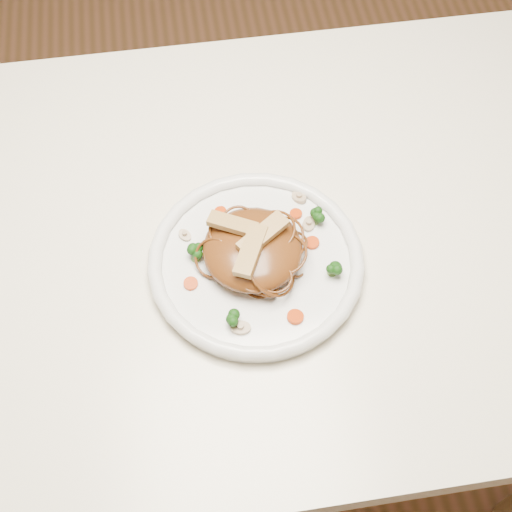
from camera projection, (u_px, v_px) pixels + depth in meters
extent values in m
plane|color=#53361C|center=(240.00, 405.00, 1.64)|extent=(4.00, 4.00, 0.00)
cube|color=#EEE3CA|center=(231.00, 238.00, 1.02)|extent=(1.20, 0.80, 0.04)
cylinder|color=brown|center=(453.00, 174.00, 1.56)|extent=(0.06, 0.06, 0.71)
cylinder|color=white|center=(256.00, 264.00, 0.96)|extent=(0.35, 0.35, 0.02)
ellipsoid|color=brown|center=(253.00, 249.00, 0.94)|extent=(0.18, 0.18, 0.04)
cube|color=tan|center=(263.00, 234.00, 0.92)|extent=(0.08, 0.06, 0.01)
cube|color=tan|center=(233.00, 224.00, 0.92)|extent=(0.07, 0.05, 0.01)
cube|color=tan|center=(251.00, 250.00, 0.90)|extent=(0.06, 0.08, 0.01)
cylinder|color=#CB3A07|center=(296.00, 214.00, 0.99)|extent=(0.02, 0.02, 0.00)
cylinder|color=#CB3A07|center=(191.00, 284.00, 0.93)|extent=(0.03, 0.03, 0.00)
cylinder|color=#CB3A07|center=(312.00, 243.00, 0.97)|extent=(0.02, 0.02, 0.00)
cylinder|color=#CB3A07|center=(220.00, 212.00, 1.00)|extent=(0.02, 0.02, 0.00)
cylinder|color=#CB3A07|center=(295.00, 317.00, 0.91)|extent=(0.03, 0.03, 0.00)
cylinder|color=beige|center=(241.00, 328.00, 0.90)|extent=(0.03, 0.03, 0.01)
cylinder|color=beige|center=(309.00, 224.00, 0.98)|extent=(0.03, 0.03, 0.01)
cylinder|color=beige|center=(185.00, 235.00, 0.97)|extent=(0.03, 0.03, 0.01)
cylinder|color=beige|center=(299.00, 197.00, 1.01)|extent=(0.03, 0.03, 0.01)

